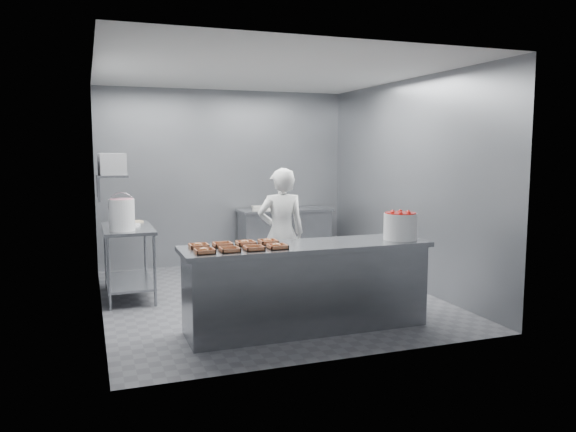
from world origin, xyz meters
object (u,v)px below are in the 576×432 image
Objects in this scene: tray_5 at (223,245)px; tray_7 at (268,242)px; tray_0 at (204,251)px; tray_6 at (245,243)px; tray_2 at (254,248)px; glaze_bucket at (122,214)px; back_counter at (285,236)px; tray_3 at (277,246)px; tray_1 at (230,250)px; strawberry_tub at (400,225)px; tray_4 at (198,246)px; appliance at (112,164)px; prep_table at (128,251)px; worker at (281,233)px; service_counter at (307,286)px.

tray_5 is 0.48m from tray_7.
tray_6 is at bearing 31.59° from tray_0.
glaze_bucket is (-1.12, 1.76, 0.18)m from tray_2.
glaze_bucket reaches higher than back_counter.
back_counter is 8.01× the size of tray_3.
tray_1 is at bearing -128.75° from tray_6.
strawberry_tub is at bearing 1.96° from tray_0.
tray_7 is (0.72, 0.00, 0.00)m from tray_4.
appliance is at bearing 148.57° from strawberry_tub.
tray_6 is 2.10m from appliance.
prep_table is 6.40× the size of tray_0.
tray_4 and tray_7 have the same top height.
glaze_bucket is at bearing -103.49° from prep_table.
tray_4 is at bearing 90.00° from tray_0.
tray_3 is 1.00× the size of tray_4.
appliance is (-0.73, 1.53, 0.77)m from tray_4.
back_counter is at bearing 25.60° from appliance.
tray_7 is (0.24, 0.00, 0.00)m from tray_6.
tray_0 is 0.72m from tray_3.
tray_1 is 1.00× the size of tray_5.
tray_2 is at bearing -113.99° from back_counter.
tray_1 is at bearing -148.25° from tray_7.
appliance is at bearing 128.18° from tray_6.
strawberry_tub reaches higher than tray_5.
tray_5 is at bearing -119.45° from back_counter.
appliance is (-1.98, 0.41, 0.87)m from worker.
worker is (1.26, 1.12, -0.10)m from tray_4.
tray_7 is (0.00, 0.30, 0.00)m from tray_3.
tray_3 is 1.00× the size of tray_7.
tray_4 is (-0.48, 0.30, 0.00)m from tray_2.
tray_4 and tray_6 have the same top height.
tray_0 is at bearing -75.18° from prep_table.
appliance reaches higher than tray_2.
prep_table is 1.95m from worker.
prep_table is at bearing -13.97° from worker.
tray_2 and tray_5 have the same top height.
tray_0 is 1.00× the size of tray_6.
strawberry_tub reaches higher than back_counter.
tray_4 is at bearing -66.62° from glaze_bucket.
tray_7 reaches higher than prep_table.
strawberry_tub is (2.70, -2.02, 0.46)m from prep_table.
tray_0 and tray_7 have the same top height.
strawberry_tub is at bearing -36.85° from prep_table.
tray_3 is at bearing -31.76° from tray_5.
back_counter is at bearing 69.43° from tray_3.
tray_7 reaches higher than tray_1.
tray_4 is at bearing -122.74° from back_counter.
worker reaches higher than glaze_bucket.
tray_7 is at bearing -51.07° from appliance.
prep_table is (-1.65, 1.95, 0.14)m from service_counter.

